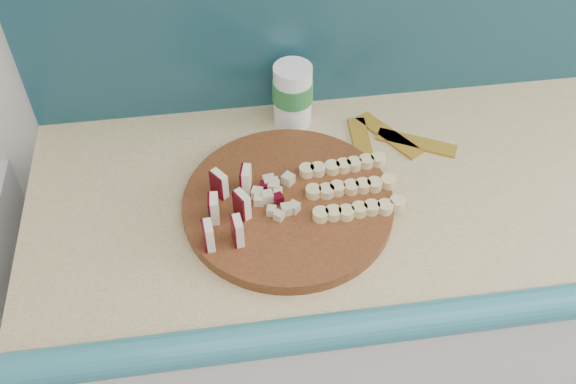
{
  "coord_description": "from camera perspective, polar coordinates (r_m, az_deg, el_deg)",
  "views": [
    {
      "loc": [
        -0.62,
        0.68,
        1.81
      ],
      "look_at": [
        -0.51,
        1.47,
        0.95
      ],
      "focal_mm": 40.0,
      "sensor_mm": 36.0,
      "label": 1
    }
  ],
  "objects": [
    {
      "name": "kitchen_counter",
      "position": [
        1.74,
        20.42,
        -8.51
      ],
      "size": [
        2.2,
        0.63,
        0.91
      ],
      "color": "white",
      "rests_on": "ground"
    },
    {
      "name": "banana_slices",
      "position": [
        1.2,
        5.6,
        0.47
      ],
      "size": [
        0.18,
        0.15,
        0.02
      ],
      "color": "beige",
      "rests_on": "cutting_board"
    },
    {
      "name": "cutting_board",
      "position": [
        1.19,
        0.0,
        -1.06
      ],
      "size": [
        0.41,
        0.41,
        0.02
      ],
      "primitive_type": "cylinder",
      "rotation": [
        0.0,
        0.0,
        0.06
      ],
      "color": "#49260F",
      "rests_on": "kitchen_counter"
    },
    {
      "name": "apple_chunks",
      "position": [
        1.17,
        -1.18,
        -0.51
      ],
      "size": [
        0.07,
        0.06,
        0.02
      ],
      "color": "beige",
      "rests_on": "cutting_board"
    },
    {
      "name": "banana_peel",
      "position": [
        1.34,
        8.97,
        4.51
      ],
      "size": [
        0.22,
        0.18,
        0.01
      ],
      "rotation": [
        0.0,
        0.0,
        0.38
      ],
      "color": "#B79123",
      "rests_on": "kitchen_counter"
    },
    {
      "name": "apple_wedges",
      "position": [
        1.14,
        -5.38,
        -1.3
      ],
      "size": [
        0.1,
        0.16,
        0.05
      ],
      "color": "#FAECC8",
      "rests_on": "cutting_board"
    },
    {
      "name": "canister",
      "position": [
        1.33,
        0.41,
        8.74
      ],
      "size": [
        0.08,
        0.08,
        0.14
      ],
      "rotation": [
        0.0,
        0.0,
        -0.19
      ],
      "color": "white",
      "rests_on": "kitchen_counter"
    }
  ]
}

